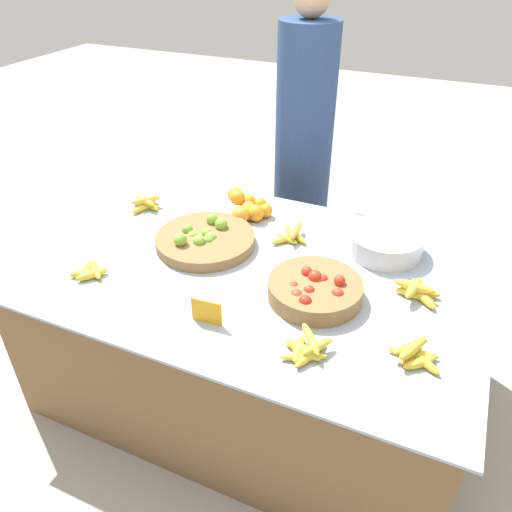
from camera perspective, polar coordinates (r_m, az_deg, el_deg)
name	(u,v)px	position (r m, az deg, el deg)	size (l,w,h in m)	color
ground_plane	(256,380)	(2.44, 0.00, -13.99)	(12.00, 12.00, 0.00)	#A39E93
market_table	(256,328)	(2.21, 0.00, -8.22)	(1.78, 1.19, 0.66)	brown
lime_bowl	(205,239)	(2.13, -5.85, 1.91)	(0.42, 0.42, 0.10)	olive
tomato_basket	(315,289)	(1.83, 6.73, -3.78)	(0.35, 0.35, 0.10)	olive
orange_pile	(248,207)	(2.33, -0.96, 5.62)	(0.22, 0.22, 0.12)	orange
metal_bowl	(385,242)	(2.13, 14.52, 1.52)	(0.31, 0.31, 0.09)	silver
price_sign	(207,312)	(1.71, -5.67, -6.36)	(0.11, 0.01, 0.09)	orange
banana_bunch_middle_left	(90,272)	(2.05, -18.46, -1.69)	(0.14, 0.15, 0.03)	gold
banana_bunch_middle_right	(146,204)	(2.46, -12.50, 5.86)	(0.16, 0.16, 0.06)	gold
banana_bunch_front_left	(291,235)	(2.16, 4.05, 2.46)	(0.15, 0.18, 0.06)	gold
banana_bunch_front_center	(415,354)	(1.66, 17.69, -10.60)	(0.18, 0.15, 0.06)	gold
banana_bunch_back_center	(307,349)	(1.62, 5.82, -10.53)	(0.16, 0.19, 0.05)	gold
banana_bunch_front_right	(417,291)	(1.92, 17.96, -3.84)	(0.18, 0.18, 0.06)	gold
vendor_person	(303,154)	(2.82, 5.40, 11.48)	(0.31, 0.31, 1.60)	navy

